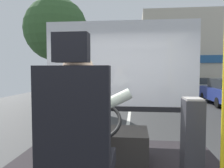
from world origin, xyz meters
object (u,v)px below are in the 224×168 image
Objects in this scene: bus_driver at (81,120)px; fare_box at (192,136)px; parked_car_silver at (196,86)px; steering_console at (103,145)px; driver_seat at (77,150)px.

fare_box is at bearing 40.53° from bus_driver.
parked_car_silver is at bearing 74.74° from fare_box.
bus_driver is 1.20m from steering_console.
fare_box is 0.20× the size of parked_car_silver.
parked_car_silver is (5.26, 16.55, -0.61)m from driver_seat.
fare_box is (1.02, 0.99, -0.17)m from driver_seat.
driver_seat reaches higher than fare_box.
steering_console is (-0.00, 1.07, -0.55)m from bus_driver.
steering_console is (-0.00, 1.19, -0.37)m from driver_seat.
parked_car_silver is at bearing 72.24° from bus_driver.
fare_box reaches higher than steering_console.
fare_box is (1.02, 0.87, -0.35)m from bus_driver.
bus_driver reaches higher than parked_car_silver.
fare_box reaches higher than parked_car_silver.
steering_console is 1.31× the size of fare_box.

